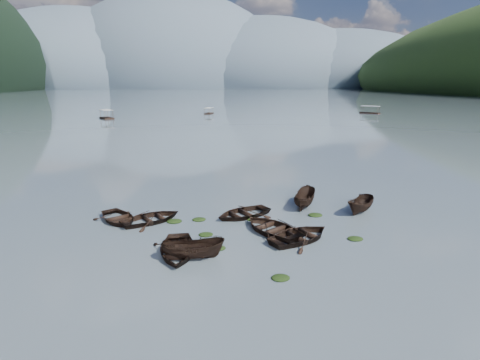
{
  "coord_description": "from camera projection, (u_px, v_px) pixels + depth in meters",
  "views": [
    {
      "loc": [
        -3.3,
        -19.74,
        10.29
      ],
      "look_at": [
        0.0,
        12.0,
        2.0
      ],
      "focal_mm": 28.0,
      "sensor_mm": 36.0,
      "label": 1
    }
  ],
  "objects": [
    {
      "name": "weed_clump_6",
      "position": [
        199.0,
        220.0,
        28.95
      ],
      "size": [
        1.06,
        0.88,
        0.22
      ],
      "primitive_type": "ellipsoid",
      "color": "black",
      "rests_on": "ground"
    },
    {
      "name": "pontoon_left",
      "position": [
        107.0,
        119.0,
        111.11
      ],
      "size": [
        5.47,
        7.14,
        2.53
      ],
      "primitive_type": null,
      "rotation": [
        0.0,
        0.0,
        0.47
      ],
      "color": "black",
      "rests_on": "ground"
    },
    {
      "name": "rowboat_8",
      "position": [
        304.0,
        206.0,
        32.29
      ],
      "size": [
        3.23,
        4.39,
        1.6
      ],
      "primitive_type": "imported",
      "rotation": [
        0.0,
        0.0,
        2.68
      ],
      "color": "black",
      "rests_on": "ground"
    },
    {
      "name": "pontoon_centre",
      "position": [
        209.0,
        114.0,
        128.88
      ],
      "size": [
        3.56,
        5.51,
        1.96
      ],
      "primitive_type": null,
      "rotation": [
        0.0,
        0.0,
        -0.3
      ],
      "color": "black",
      "rests_on": "ground"
    },
    {
      "name": "weed_clump_4",
      "position": [
        355.0,
        239.0,
        25.38
      ],
      "size": [
        1.08,
        0.85,
        0.22
      ],
      "primitive_type": "ellipsoid",
      "color": "black",
      "rests_on": "ground"
    },
    {
      "name": "rowboat_3",
      "position": [
        272.0,
        232.0,
        26.69
      ],
      "size": [
        5.7,
        6.13,
        1.03
      ],
      "primitive_type": "imported",
      "rotation": [
        0.0,
        0.0,
        3.71
      ],
      "color": "black",
      "rests_on": "ground"
    },
    {
      "name": "weed_clump_5",
      "position": [
        174.0,
        222.0,
        28.54
      ],
      "size": [
        1.16,
        0.94,
        0.25
      ],
      "primitive_type": "ellipsoid",
      "color": "black",
      "rests_on": "ground"
    },
    {
      "name": "rowboat_5",
      "position": [
        360.0,
        212.0,
        30.82
      ],
      "size": [
        3.73,
        3.72,
        1.48
      ],
      "primitive_type": "imported",
      "rotation": [
        0.0,
        0.0,
        -0.79
      ],
      "color": "black",
      "rests_on": "ground"
    },
    {
      "name": "rowboat_4",
      "position": [
        300.0,
        240.0,
        25.32
      ],
      "size": [
        5.86,
        5.31,
        0.99
      ],
      "primitive_type": "imported",
      "rotation": [
        0.0,
        0.0,
        2.07
      ],
      "color": "black",
      "rests_on": "ground"
    },
    {
      "name": "rowboat_0",
      "position": [
        177.0,
        254.0,
        23.24
      ],
      "size": [
        3.45,
        4.76,
        0.97
      ],
      "primitive_type": "imported",
      "rotation": [
        0.0,
        0.0,
        0.02
      ],
      "color": "black",
      "rests_on": "ground"
    },
    {
      "name": "rowboat_2",
      "position": [
        193.0,
        258.0,
        22.68
      ],
      "size": [
        3.89,
        1.61,
        1.48
      ],
      "primitive_type": "imported",
      "rotation": [
        0.0,
        0.0,
        1.53
      ],
      "color": "black",
      "rests_on": "ground"
    },
    {
      "name": "weed_clump_1",
      "position": [
        218.0,
        249.0,
        23.94
      ],
      "size": [
        1.0,
        0.8,
        0.22
      ],
      "primitive_type": "ellipsoid",
      "color": "black",
      "rests_on": "ground"
    },
    {
      "name": "weed_clump_2",
      "position": [
        281.0,
        279.0,
        20.29
      ],
      "size": [
        1.03,
        0.83,
        0.22
      ],
      "primitive_type": "ellipsoid",
      "color": "black",
      "rests_on": "ground"
    },
    {
      "name": "haze_mtn_b",
      "position": [
        176.0,
        87.0,
        882.31
      ],
      "size": [
        520.0,
        520.0,
        340.0
      ],
      "primitive_type": "ellipsoid",
      "color": "#475666",
      "rests_on": "ground"
    },
    {
      "name": "weed_clump_0",
      "position": [
        206.0,
        235.0,
        26.08
      ],
      "size": [
        1.01,
        0.83,
        0.22
      ],
      "primitive_type": "ellipsoid",
      "color": "black",
      "rests_on": "ground"
    },
    {
      "name": "rowboat_1",
      "position": [
        152.0,
        222.0,
        28.64
      ],
      "size": [
        5.63,
        5.15,
        0.95
      ],
      "primitive_type": "imported",
      "rotation": [
        0.0,
        0.0,
        2.1
      ],
      "color": "black",
      "rests_on": "ground"
    },
    {
      "name": "weed_clump_7",
      "position": [
        315.0,
        216.0,
        29.91
      ],
      "size": [
        1.15,
        0.92,
        0.25
      ],
      "primitive_type": "ellipsoid",
      "color": "black",
      "rests_on": "ground"
    },
    {
      "name": "weed_clump_3",
      "position": [
        252.0,
        220.0,
        29.06
      ],
      "size": [
        0.9,
        0.76,
        0.2
      ],
      "primitive_type": "ellipsoid",
      "color": "black",
      "rests_on": "ground"
    },
    {
      "name": "rowboat_7",
      "position": [
        243.0,
        216.0,
        29.78
      ],
      "size": [
        5.63,
        5.08,
        0.96
      ],
      "primitive_type": "imported",
      "rotation": [
        0.0,
        0.0,
        5.2
      ],
      "color": "black",
      "rests_on": "ground"
    },
    {
      "name": "rowboat_6",
      "position": [
        119.0,
        221.0,
        28.74
      ],
      "size": [
        4.96,
        5.35,
        0.9
      ],
      "primitive_type": "imported",
      "rotation": [
        0.0,
        0.0,
        0.56
      ],
      "color": "black",
      "rests_on": "ground"
    },
    {
      "name": "haze_mtn_d",
      "position": [
        332.0,
        87.0,
        920.35
      ],
      "size": [
        520.0,
        520.0,
        220.0
      ],
      "primitive_type": "ellipsoid",
      "color": "#475666",
      "rests_on": "ground"
    },
    {
      "name": "pontoon_right",
      "position": [
        370.0,
        113.0,
        130.12
      ],
      "size": [
        6.58,
        6.38,
        2.48
      ],
      "primitive_type": null,
      "rotation": [
        0.0,
        0.0,
        0.82
      ],
      "color": "black",
      "rests_on": "ground"
    },
    {
      "name": "ground_plane",
      "position": [
        261.0,
        264.0,
        21.92
      ],
      "size": [
        2400.0,
        2400.0,
        0.0
      ],
      "primitive_type": "plane",
      "color": "#525E66"
    },
    {
      "name": "haze_mtn_a",
      "position": [
        88.0,
        88.0,
        862.29
      ],
      "size": [
        520.0,
        520.0,
        280.0
      ],
      "primitive_type": "ellipsoid",
      "color": "#475666",
      "rests_on": "ground"
    },
    {
      "name": "haze_mtn_c",
      "position": [
        260.0,
        87.0,
        902.33
      ],
      "size": [
        520.0,
        520.0,
        260.0
      ],
      "primitive_type": "ellipsoid",
      "color": "#475666",
      "rests_on": "ground"
    }
  ]
}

